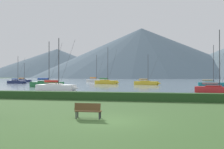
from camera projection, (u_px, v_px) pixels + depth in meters
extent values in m
plane|color=#3D602D|center=(109.00, 121.00, 13.24)|extent=(1000.00, 1000.00, 0.00)
cube|color=#8499A8|center=(150.00, 80.00, 148.00)|extent=(320.00, 246.00, 0.00)
cube|color=#284C23|center=(129.00, 96.00, 24.07)|extent=(80.00, 1.20, 0.85)
cube|color=white|center=(56.00, 88.00, 39.69)|extent=(7.09, 3.46, 1.07)
cone|color=white|center=(76.00, 88.00, 38.35)|extent=(1.30, 1.09, 0.91)
cube|color=silver|center=(54.00, 85.00, 39.83)|extent=(2.76, 2.04, 0.68)
cylinder|color=#333338|center=(59.00, 63.00, 39.52)|extent=(0.14, 0.14, 8.51)
cylinder|color=#333338|center=(51.00, 81.00, 40.03)|extent=(3.03, 0.64, 0.12)
cylinder|color=red|center=(51.00, 81.00, 40.03)|extent=(2.63, 0.87, 0.43)
cylinder|color=#333338|center=(67.00, 64.00, 38.96)|extent=(3.19, 0.58, 8.10)
cube|color=gold|center=(146.00, 83.00, 65.97)|extent=(7.01, 4.08, 1.04)
cone|color=gold|center=(159.00, 83.00, 64.25)|extent=(1.34, 1.17, 0.89)
cube|color=gold|center=(145.00, 82.00, 66.14)|extent=(2.82, 2.23, 0.66)
cylinder|color=#333338|center=(148.00, 69.00, 65.74)|extent=(0.13, 0.13, 8.18)
cylinder|color=#333338|center=(143.00, 79.00, 66.40)|extent=(2.89, 0.96, 0.11)
cylinder|color=tan|center=(143.00, 79.00, 66.40)|extent=(2.55, 1.13, 0.42)
cylinder|color=#333338|center=(153.00, 69.00, 65.02)|extent=(3.03, 0.93, 7.78)
cube|color=navy|center=(23.00, 81.00, 96.73)|extent=(6.65, 2.68, 1.02)
cone|color=navy|center=(31.00, 81.00, 95.80)|extent=(1.17, 0.95, 0.87)
cube|color=#1B2449|center=(22.00, 80.00, 96.82)|extent=(2.52, 1.73, 0.65)
cylinder|color=#333338|center=(24.00, 72.00, 96.61)|extent=(0.13, 0.13, 7.56)
cylinder|color=#333338|center=(21.00, 78.00, 96.96)|extent=(2.93, 0.32, 0.11)
cylinder|color=orange|center=(21.00, 78.00, 96.96)|extent=(2.51, 0.58, 0.41)
cylinder|color=#333338|center=(28.00, 72.00, 96.23)|extent=(3.09, 0.25, 7.19)
cube|color=#236B38|center=(47.00, 84.00, 52.87)|extent=(8.10, 4.26, 1.21)
cone|color=#236B38|center=(63.00, 85.00, 51.15)|extent=(1.51, 1.29, 1.03)
cube|color=#206032|center=(45.00, 83.00, 53.05)|extent=(3.20, 2.43, 0.77)
cylinder|color=#333338|center=(49.00, 63.00, 52.64)|extent=(0.15, 0.15, 9.83)
cylinder|color=#333338|center=(43.00, 79.00, 53.30)|extent=(3.41, 0.89, 0.13)
cylinder|color=#2847A3|center=(43.00, 79.00, 53.30)|extent=(2.98, 1.12, 0.48)
cylinder|color=#333338|center=(56.00, 64.00, 51.93)|extent=(3.58, 0.83, 9.35)
cube|color=red|center=(216.00, 90.00, 35.01)|extent=(6.20, 3.98, 0.92)
cube|color=#A52020|center=(214.00, 88.00, 35.18)|extent=(2.54, 2.10, 0.59)
cylinder|color=#333338|center=(220.00, 60.00, 34.77)|extent=(0.12, 0.12, 9.09)
cylinder|color=#333338|center=(210.00, 83.00, 35.44)|extent=(2.50, 1.04, 0.10)
cylinder|color=gray|center=(210.00, 83.00, 35.44)|extent=(2.23, 1.15, 0.37)
cube|color=#19707A|center=(211.00, 84.00, 56.71)|extent=(6.31, 2.75, 0.96)
cube|color=#16646E|center=(210.00, 83.00, 56.81)|extent=(2.42, 1.71, 0.61)
cylinder|color=#333338|center=(214.00, 65.00, 56.59)|extent=(0.12, 0.12, 9.68)
cylinder|color=#333338|center=(208.00, 80.00, 56.96)|extent=(2.75, 0.40, 0.10)
cylinder|color=tan|center=(208.00, 80.00, 56.96)|extent=(2.37, 0.64, 0.38)
cylinder|color=#333338|center=(220.00, 66.00, 56.17)|extent=(2.89, 0.34, 9.20)
cube|color=white|center=(95.00, 81.00, 96.86)|extent=(7.46, 3.24, 1.14)
cone|color=white|center=(105.00, 81.00, 95.68)|extent=(1.34, 1.09, 0.97)
cube|color=silver|center=(94.00, 80.00, 96.98)|extent=(2.86, 2.01, 0.72)
cylinder|color=#333338|center=(97.00, 68.00, 96.72)|extent=(0.14, 0.14, 10.75)
cylinder|color=#333338|center=(93.00, 78.00, 97.16)|extent=(3.25, 0.47, 0.12)
cylinder|color=orange|center=(93.00, 78.00, 97.16)|extent=(2.80, 0.75, 0.45)
cylinder|color=#333338|center=(100.00, 68.00, 96.23)|extent=(3.42, 0.40, 10.22)
cube|color=gold|center=(106.00, 82.00, 73.16)|extent=(7.51, 4.35, 1.12)
cone|color=gold|center=(118.00, 82.00, 71.33)|extent=(1.44, 1.25, 0.95)
cube|color=gold|center=(105.00, 81.00, 73.35)|extent=(3.01, 2.38, 0.71)
cylinder|color=#333338|center=(108.00, 65.00, 72.92)|extent=(0.14, 0.14, 11.11)
cylinder|color=#333338|center=(103.00, 79.00, 73.62)|extent=(3.10, 1.02, 0.12)
cylinder|color=#2D7542|center=(103.00, 79.00, 73.62)|extent=(2.73, 1.20, 0.45)
cylinder|color=#333338|center=(113.00, 65.00, 72.17)|extent=(3.25, 0.98, 10.56)
cube|color=navy|center=(17.00, 82.00, 78.29)|extent=(6.60, 3.18, 1.00)
cone|color=navy|center=(25.00, 82.00, 77.06)|extent=(1.21, 1.01, 0.85)
cube|color=#1B2449|center=(16.00, 81.00, 78.42)|extent=(2.57, 1.88, 0.63)
cylinder|color=#333338|center=(18.00, 69.00, 78.13)|extent=(0.13, 0.13, 8.72)
cylinder|color=#333338|center=(15.00, 79.00, 78.60)|extent=(2.83, 0.57, 0.11)
cylinder|color=#2847A3|center=(15.00, 79.00, 78.60)|extent=(2.46, 0.79, 0.40)
cylinder|color=#333338|center=(21.00, 70.00, 77.63)|extent=(2.98, 0.52, 8.29)
cube|color=brown|center=(88.00, 111.00, 13.86)|extent=(1.60, 0.48, 0.06)
cube|color=brown|center=(87.00, 107.00, 13.68)|extent=(1.59, 0.15, 0.45)
cylinder|color=#333338|center=(100.00, 115.00, 13.91)|extent=(0.08, 0.08, 0.45)
cylinder|color=#333338|center=(78.00, 114.00, 14.14)|extent=(0.08, 0.08, 0.45)
cylinder|color=#333338|center=(99.00, 116.00, 13.58)|extent=(0.08, 0.08, 0.45)
cylinder|color=#333338|center=(76.00, 115.00, 13.82)|extent=(0.08, 0.08, 0.45)
cone|color=#425666|center=(57.00, 63.00, 458.70)|extent=(291.73, 291.73, 56.47)
cone|color=#425666|center=(142.00, 53.00, 347.88)|extent=(321.90, 321.90, 74.86)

